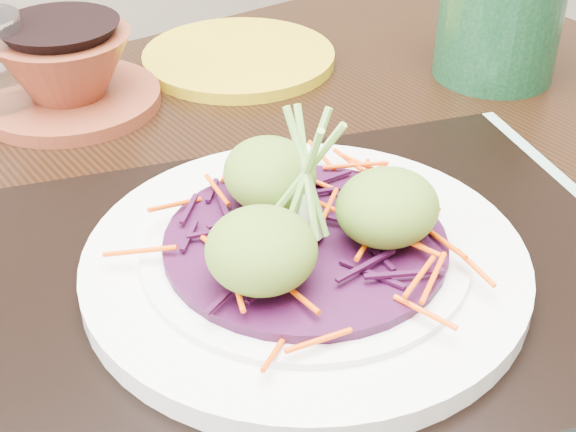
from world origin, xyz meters
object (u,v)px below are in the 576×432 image
green_jar (501,8)px  terracotta_bowl_set (66,74)px  yellow_plate (239,57)px  white_plate (305,260)px  dining_table (211,371)px  serving_tray (305,283)px

green_jar → terracotta_bowl_set: bearing=159.9°
yellow_plate → green_jar: bearing=-36.2°
white_plate → green_jar: bearing=31.1°
white_plate → green_jar: size_ratio=2.01×
dining_table → serving_tray: 0.13m
dining_table → white_plate: size_ratio=4.54×
serving_tray → white_plate: bearing=-167.8°
serving_tray → dining_table: bearing=136.8°
dining_table → green_jar: bearing=14.1°
dining_table → yellow_plate: bearing=52.7°
white_plate → green_jar: 0.37m
dining_table → serving_tray: serving_tray is taller
yellow_plate → green_jar: 0.25m
serving_tray → yellow_plate: serving_tray is taller
white_plate → yellow_plate: 0.36m
terracotta_bowl_set → green_jar: bearing=-20.1°
white_plate → yellow_plate: bearing=69.5°
dining_table → white_plate: bearing=-61.8°
white_plate → serving_tray: bearing=0.0°
dining_table → yellow_plate: yellow_plate is taller
serving_tray → white_plate: size_ratio=1.54×
serving_tray → yellow_plate: size_ratio=2.16×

